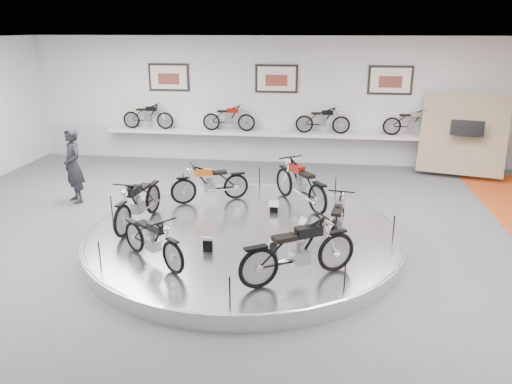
# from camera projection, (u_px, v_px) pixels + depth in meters

# --- Properties ---
(floor) EXTENTS (16.00, 16.00, 0.00)m
(floor) POSITION_uv_depth(u_px,v_px,m) (242.00, 250.00, 9.98)
(floor) COLOR #575759
(floor) RESTS_ON ground
(ceiling) EXTENTS (16.00, 16.00, 0.00)m
(ceiling) POSITION_uv_depth(u_px,v_px,m) (240.00, 41.00, 8.73)
(ceiling) COLOR white
(ceiling) RESTS_ON wall_back
(wall_back) EXTENTS (16.00, 0.00, 16.00)m
(wall_back) POSITION_uv_depth(u_px,v_px,m) (276.00, 101.00, 15.94)
(wall_back) COLOR silver
(wall_back) RESTS_ON floor
(dado_band) EXTENTS (15.68, 0.04, 1.10)m
(dado_band) POSITION_uv_depth(u_px,v_px,m) (276.00, 145.00, 16.38)
(dado_band) COLOR #BCBCBA
(dado_band) RESTS_ON floor
(display_platform) EXTENTS (6.40, 6.40, 0.30)m
(display_platform) POSITION_uv_depth(u_px,v_px,m) (244.00, 237.00, 10.21)
(display_platform) COLOR silver
(display_platform) RESTS_ON floor
(platform_rim) EXTENTS (6.40, 6.40, 0.10)m
(platform_rim) POSITION_uv_depth(u_px,v_px,m) (244.00, 231.00, 10.18)
(platform_rim) COLOR #B2B2BA
(platform_rim) RESTS_ON display_platform
(shelf) EXTENTS (11.00, 0.55, 0.10)m
(shelf) POSITION_uv_depth(u_px,v_px,m) (275.00, 134.00, 15.97)
(shelf) COLOR silver
(shelf) RESTS_ON wall_back
(poster_left) EXTENTS (1.35, 0.06, 0.88)m
(poster_left) POSITION_uv_depth(u_px,v_px,m) (169.00, 77.00, 16.13)
(poster_left) COLOR silver
(poster_left) RESTS_ON wall_back
(poster_center) EXTENTS (1.35, 0.06, 0.88)m
(poster_center) POSITION_uv_depth(u_px,v_px,m) (276.00, 79.00, 15.68)
(poster_center) COLOR silver
(poster_center) RESTS_ON wall_back
(poster_right) EXTENTS (1.35, 0.06, 0.88)m
(poster_right) POSITION_uv_depth(u_px,v_px,m) (390.00, 80.00, 15.24)
(poster_right) COLOR silver
(poster_right) RESTS_ON wall_back
(display_panel) EXTENTS (2.56, 1.52, 2.30)m
(display_panel) POSITION_uv_depth(u_px,v_px,m) (463.00, 134.00, 14.62)
(display_panel) COLOR #9C8B65
(display_panel) RESTS_ON floor
(shelf_bike_a) EXTENTS (1.22, 0.43, 0.73)m
(shelf_bike_a) POSITION_uv_depth(u_px,v_px,m) (148.00, 118.00, 16.37)
(shelf_bike_a) COLOR black
(shelf_bike_a) RESTS_ON shelf
(shelf_bike_b) EXTENTS (1.22, 0.43, 0.73)m
(shelf_bike_b) POSITION_uv_depth(u_px,v_px,m) (229.00, 120.00, 16.03)
(shelf_bike_b) COLOR maroon
(shelf_bike_b) RESTS_ON shelf
(shelf_bike_c) EXTENTS (1.22, 0.43, 0.73)m
(shelf_bike_c) POSITION_uv_depth(u_px,v_px,m) (323.00, 122.00, 15.65)
(shelf_bike_c) COLOR black
(shelf_bike_c) RESTS_ON shelf
(shelf_bike_d) EXTENTS (1.22, 0.43, 0.73)m
(shelf_bike_d) POSITION_uv_depth(u_px,v_px,m) (411.00, 124.00, 15.31)
(shelf_bike_d) COLOR #B2B3B7
(shelf_bike_d) RESTS_ON shelf
(bike_a) EXTENTS (1.57, 1.85, 1.07)m
(bike_a) POSITION_uv_depth(u_px,v_px,m) (300.00, 183.00, 11.46)
(bike_a) COLOR maroon
(bike_a) RESTS_ON display_platform
(bike_b) EXTENTS (1.68, 1.19, 0.94)m
(bike_b) POSITION_uv_depth(u_px,v_px,m) (210.00, 183.00, 11.71)
(bike_b) COLOR #C35518
(bike_b) RESTS_ON display_platform
(bike_c) EXTENTS (0.80, 1.77, 1.01)m
(bike_c) POSITION_uv_depth(u_px,v_px,m) (138.00, 202.00, 10.32)
(bike_c) COLOR black
(bike_c) RESTS_ON display_platform
(bike_d) EXTENTS (1.52, 1.34, 0.88)m
(bike_d) POSITION_uv_depth(u_px,v_px,m) (152.00, 239.00, 8.65)
(bike_d) COLOR black
(bike_d) RESTS_ON display_platform
(bike_e) EXTENTS (1.86, 1.49, 1.06)m
(bike_e) POSITION_uv_depth(u_px,v_px,m) (299.00, 250.00, 8.02)
(bike_e) COLOR black
(bike_e) RESTS_ON display_platform
(bike_f) EXTENTS (0.76, 1.60, 0.90)m
(bike_f) POSITION_uv_depth(u_px,v_px,m) (338.00, 219.00, 9.53)
(bike_f) COLOR #B2B3B7
(bike_f) RESTS_ON display_platform
(visitor) EXTENTS (0.82, 0.80, 1.90)m
(visitor) POSITION_uv_depth(u_px,v_px,m) (73.00, 166.00, 12.45)
(visitor) COLOR black
(visitor) RESTS_ON floor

